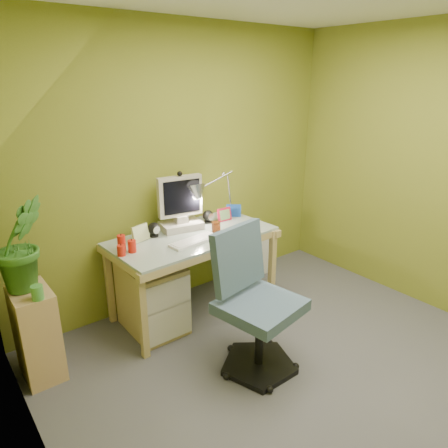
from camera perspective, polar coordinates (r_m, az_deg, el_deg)
floor at (r=3.06m, az=12.31°, el=-20.53°), size 3.20×3.20×0.01m
wall_back at (r=3.63m, az=-5.84°, el=7.75°), size 3.20×0.01×2.40m
wall_left at (r=1.63m, az=-24.03°, el=-9.53°), size 0.01×3.20×2.40m
slope_ceiling at (r=1.67m, az=-6.47°, el=16.15°), size 1.10×3.20×1.10m
desk at (r=3.54m, az=-4.19°, el=-6.95°), size 1.38×0.74×0.72m
monitor at (r=3.45m, az=-6.11°, el=3.47°), size 0.42×0.28×0.53m
speaker_left at (r=3.38m, az=-9.69°, el=-0.78°), size 0.12×0.12×0.12m
speaker_right at (r=3.64m, az=-2.22°, el=1.02°), size 0.10×0.10×0.12m
keyboard at (r=3.24m, az=-4.16°, el=-2.35°), size 0.43×0.18×0.02m
mousepad at (r=3.50m, az=2.12°, el=-0.74°), size 0.23×0.17×0.01m
mouse at (r=3.49m, az=2.12°, el=-0.47°), size 0.12×0.08×0.04m
amber_tumbler at (r=3.41m, az=-1.10°, el=-0.48°), size 0.08×0.08×0.09m
candle_cluster at (r=3.12m, az=-13.71°, el=-2.80°), size 0.17×0.15×0.12m
photo_frame_red at (r=3.70m, az=0.04°, el=1.33°), size 0.14×0.02×0.12m
photo_frame_blue at (r=3.81m, az=1.34°, el=1.88°), size 0.12×0.10×0.12m
photo_frame_green at (r=3.30m, az=-11.51°, el=-1.25°), size 0.15×0.06×0.13m
desk_lamp at (r=3.69m, az=-0.16°, el=5.50°), size 0.61×0.29×0.64m
side_ledge at (r=3.13m, az=-24.53°, el=-13.61°), size 0.24×0.37×0.65m
potted_plant at (r=2.90m, az=-26.30°, el=-2.47°), size 0.39×0.34×0.62m
green_cup at (r=2.82m, az=-24.44°, el=-8.64°), size 0.07×0.07×0.09m
task_chair at (r=2.82m, az=5.07°, el=-10.91°), size 0.66×0.66×1.03m
radiator at (r=4.28m, az=3.62°, el=-4.14°), size 0.46×0.24×0.44m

